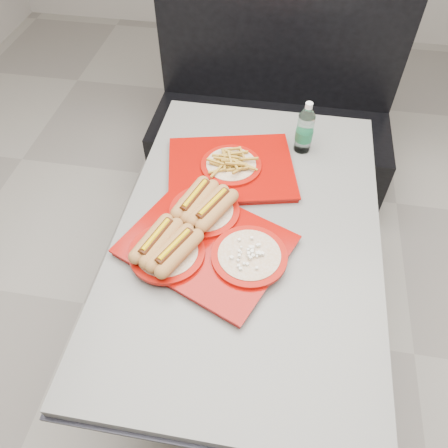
% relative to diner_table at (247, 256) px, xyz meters
% --- Properties ---
extents(ground, '(6.00, 6.00, 0.00)m').
position_rel_diner_table_xyz_m(ground, '(0.00, 0.00, -0.58)').
color(ground, '#A09A8F').
rests_on(ground, ground).
extents(diner_table, '(0.92, 1.42, 0.75)m').
position_rel_diner_table_xyz_m(diner_table, '(0.00, 0.00, 0.00)').
color(diner_table, black).
rests_on(diner_table, ground).
extents(booth_bench, '(1.30, 0.57, 1.35)m').
position_rel_diner_table_xyz_m(booth_bench, '(0.00, 1.09, -0.18)').
color(booth_bench, black).
rests_on(booth_bench, ground).
extents(tray_near, '(0.62, 0.56, 0.11)m').
position_rel_diner_table_xyz_m(tray_near, '(-0.15, -0.10, 0.21)').
color(tray_near, '#8E0803').
rests_on(tray_near, diner_table).
extents(tray_far, '(0.55, 0.47, 0.09)m').
position_rel_diner_table_xyz_m(tray_far, '(-0.11, 0.27, 0.19)').
color(tray_far, '#8E0803').
rests_on(tray_far, diner_table).
extents(water_bottle, '(0.07, 0.07, 0.22)m').
position_rel_diner_table_xyz_m(water_bottle, '(0.16, 0.45, 0.26)').
color(water_bottle, silver).
rests_on(water_bottle, diner_table).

